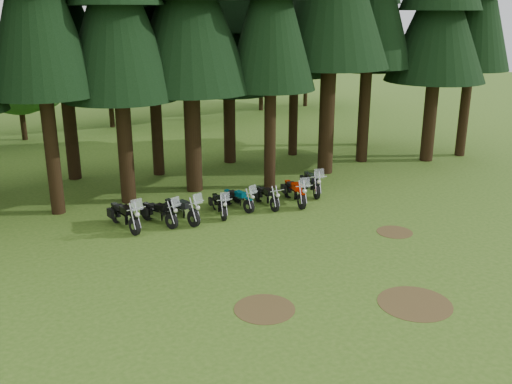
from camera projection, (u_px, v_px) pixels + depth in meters
ground at (308, 262)px, 19.66m from camera, size 120.00×120.00×0.00m
pine_back_4 at (228, 10)px, 29.93m from camera, size 4.94×4.94×13.78m
decid_3 at (22, 71)px, 36.56m from camera, size 6.12×5.95×7.65m
decid_4 at (112, 67)px, 40.63m from camera, size 5.93×5.76×7.41m
decid_5 at (200, 38)px, 42.82m from camera, size 8.45×8.21×10.56m
decid_6 at (266, 48)px, 47.38m from camera, size 7.06×6.86×8.82m
decid_7 at (312, 34)px, 49.16m from camera, size 8.44×8.20×10.55m
dirt_patch_0 at (265, 309)px, 16.57m from camera, size 1.80×1.80×0.01m
dirt_patch_1 at (395, 232)px, 22.26m from camera, size 1.40×1.40×0.01m
dirt_patch_2 at (415, 303)px, 16.87m from camera, size 2.20×2.20×0.01m
motorcycle_0 at (125, 217)px, 22.45m from camera, size 0.62×2.45×1.54m
motorcycle_1 at (159, 214)px, 22.92m from camera, size 0.96×2.15×1.38m
motorcycle_2 at (181, 210)px, 23.20m from camera, size 0.85×2.30×1.46m
motorcycle_3 at (219, 205)px, 24.00m from camera, size 0.70×2.06×1.30m
motorcycle_4 at (238, 199)px, 24.70m from camera, size 0.64×2.07×1.30m
motorcycle_5 at (266, 197)px, 25.02m from camera, size 0.33×2.09×0.85m
motorcycle_6 at (295, 192)px, 25.41m from camera, size 0.82×2.40×1.51m
motorcycle_7 at (312, 183)px, 26.77m from camera, size 1.09×2.34×1.51m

